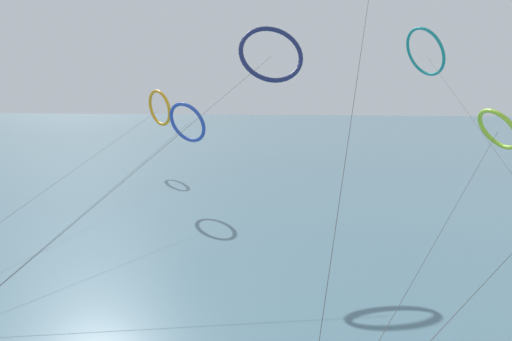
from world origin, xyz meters
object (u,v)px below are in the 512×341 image
Objects in this scene: kite_teal at (425,52)px; kite_cobalt at (187,123)px; kite_amber at (159,108)px; kite_lime at (498,130)px; kite_navy at (271,54)px.

kite_teal is 1.26× the size of kite_cobalt.
kite_teal reaches higher than kite_amber.
kite_lime is 1.14× the size of kite_navy.
kite_cobalt is at bearing 79.47° from kite_teal.
kite_navy is at bearing 165.08° from kite_cobalt.
kite_amber is 1.78× the size of kite_cobalt.
kite_navy is at bearing 107.91° from kite_teal.
kite_amber is 31.19m from kite_navy.
kite_amber is at bearing 32.73° from kite_lime.
kite_amber is at bearing -37.35° from kite_cobalt.
kite_cobalt is at bearing 119.15° from kite_navy.
kite_cobalt reaches higher than kite_lime.
kite_cobalt is (-25.41, 10.10, -0.45)m from kite_lime.
kite_amber is 19.39m from kite_cobalt.
kite_lime is at bearing -179.51° from kite_amber.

